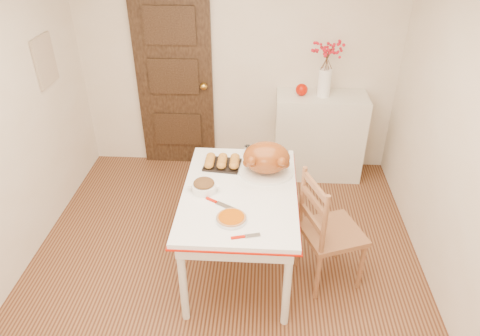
# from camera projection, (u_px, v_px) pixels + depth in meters

# --- Properties ---
(floor) EXTENTS (3.50, 4.00, 0.00)m
(floor) POSITION_uv_depth(u_px,v_px,m) (222.00, 281.00, 3.74)
(floor) COLOR #421F10
(floor) RESTS_ON ground
(wall_back) EXTENTS (3.50, 0.00, 2.50)m
(wall_back) POSITION_uv_depth(u_px,v_px,m) (237.00, 62.00, 4.77)
(wall_back) COLOR silver
(wall_back) RESTS_ON ground
(wall_right) EXTENTS (0.00, 4.00, 2.50)m
(wall_right) POSITION_uv_depth(u_px,v_px,m) (474.00, 164.00, 2.99)
(wall_right) COLOR silver
(wall_right) RESTS_ON ground
(door_back) EXTENTS (0.85, 0.06, 2.06)m
(door_back) POSITION_uv_depth(u_px,v_px,m) (175.00, 81.00, 4.89)
(door_back) COLOR black
(door_back) RESTS_ON ground
(photo_board) EXTENTS (0.03, 0.35, 0.45)m
(photo_board) POSITION_uv_depth(u_px,v_px,m) (45.00, 61.00, 4.05)
(photo_board) COLOR #C1B896
(photo_board) RESTS_ON ground
(sideboard) EXTENTS (0.98, 0.43, 0.98)m
(sideboard) POSITION_uv_depth(u_px,v_px,m) (319.00, 136.00, 4.94)
(sideboard) COLOR beige
(sideboard) RESTS_ON floor
(kitchen_table) EXTENTS (0.92, 1.35, 0.81)m
(kitchen_table) POSITION_uv_depth(u_px,v_px,m) (240.00, 230.00, 3.70)
(kitchen_table) COLOR white
(kitchen_table) RESTS_ON floor
(chair_oak) EXTENTS (0.58, 0.58, 1.03)m
(chair_oak) POSITION_uv_depth(u_px,v_px,m) (332.00, 230.00, 3.53)
(chair_oak) COLOR brown
(chair_oak) RESTS_ON floor
(berry_vase) EXTENTS (0.32, 0.32, 0.61)m
(berry_vase) POSITION_uv_depth(u_px,v_px,m) (326.00, 68.00, 4.52)
(berry_vase) COLOR white
(berry_vase) RESTS_ON sideboard
(apple) EXTENTS (0.13, 0.13, 0.13)m
(apple) POSITION_uv_depth(u_px,v_px,m) (302.00, 90.00, 4.66)
(apple) COLOR #AB0E00
(apple) RESTS_ON sideboard
(turkey_platter) EXTENTS (0.48, 0.40, 0.29)m
(turkey_platter) POSITION_uv_depth(u_px,v_px,m) (266.00, 159.00, 3.61)
(turkey_platter) COLOR #963D18
(turkey_platter) RESTS_ON kitchen_table
(pumpkin_pie) EXTENTS (0.28, 0.28, 0.05)m
(pumpkin_pie) POSITION_uv_depth(u_px,v_px,m) (231.00, 218.00, 3.15)
(pumpkin_pie) COLOR #A64500
(pumpkin_pie) RESTS_ON kitchen_table
(stuffing_dish) EXTENTS (0.30, 0.27, 0.10)m
(stuffing_dish) POSITION_uv_depth(u_px,v_px,m) (204.00, 186.00, 3.46)
(stuffing_dish) COLOR brown
(stuffing_dish) RESTS_ON kitchen_table
(rolls_tray) EXTENTS (0.33, 0.27, 0.08)m
(rolls_tray) POSITION_uv_depth(u_px,v_px,m) (222.00, 162.00, 3.78)
(rolls_tray) COLOR #A25C1F
(rolls_tray) RESTS_ON kitchen_table
(pie_server) EXTENTS (0.22, 0.11, 0.01)m
(pie_server) POSITION_uv_depth(u_px,v_px,m) (246.00, 236.00, 3.01)
(pie_server) COLOR silver
(pie_server) RESTS_ON kitchen_table
(carving_knife) EXTENTS (0.27, 0.20, 0.01)m
(carving_knife) POSITION_uv_depth(u_px,v_px,m) (221.00, 204.00, 3.32)
(carving_knife) COLOR silver
(carving_knife) RESTS_ON kitchen_table
(drinking_glass) EXTENTS (0.07, 0.07, 0.10)m
(drinking_glass) POSITION_uv_depth(u_px,v_px,m) (248.00, 151.00, 3.91)
(drinking_glass) COLOR white
(drinking_glass) RESTS_ON kitchen_table
(shaker_pair) EXTENTS (0.09, 0.05, 0.08)m
(shaker_pair) POSITION_uv_depth(u_px,v_px,m) (284.00, 154.00, 3.89)
(shaker_pair) COLOR white
(shaker_pair) RESTS_ON kitchen_table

